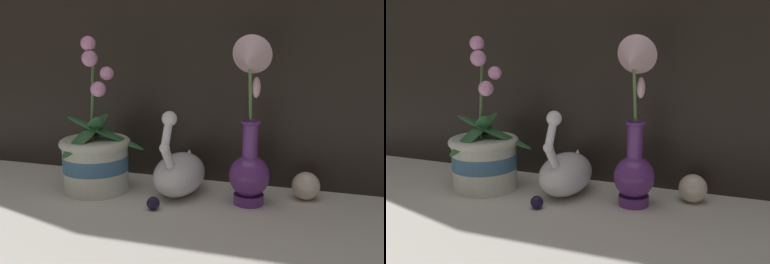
{
  "view_description": "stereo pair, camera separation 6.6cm",
  "coord_description": "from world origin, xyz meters",
  "views": [
    {
      "loc": [
        0.31,
        -0.82,
        0.36
      ],
      "look_at": [
        0.01,
        0.13,
        0.15
      ],
      "focal_mm": 42.0,
      "sensor_mm": 36.0,
      "label": 1
    },
    {
      "loc": [
        0.38,
        -0.8,
        0.36
      ],
      "look_at": [
        0.01,
        0.13,
        0.15
      ],
      "focal_mm": 42.0,
      "sensor_mm": 36.0,
      "label": 2
    }
  ],
  "objects": [
    {
      "name": "orchid_potted_plant",
      "position": [
        -0.22,
        0.1,
        0.08
      ],
      "size": [
        0.21,
        0.21,
        0.37
      ],
      "color": "beige",
      "rests_on": "ground_plane"
    },
    {
      "name": "blue_vase",
      "position": [
        0.15,
        0.11,
        0.15
      ],
      "size": [
        0.09,
        0.12,
        0.37
      ],
      "color": "#602D7F",
      "rests_on": "ground_plane"
    },
    {
      "name": "swan_figurine",
      "position": [
        -0.02,
        0.13,
        0.05
      ],
      "size": [
        0.11,
        0.21,
        0.21
      ],
      "color": "white",
      "rests_on": "ground_plane"
    },
    {
      "name": "glass_bauble",
      "position": [
        -0.04,
        0.02,
        0.01
      ],
      "size": [
        0.03,
        0.03,
        0.03
      ],
      "color": "#191433",
      "rests_on": "ground_plane"
    },
    {
      "name": "glass_sphere",
      "position": [
        0.27,
        0.18,
        0.03
      ],
      "size": [
        0.06,
        0.06,
        0.06
      ],
      "color": "beige",
      "rests_on": "ground_plane"
    },
    {
      "name": "ground_plane",
      "position": [
        0.0,
        0.0,
        0.0
      ],
      "size": [
        2.8,
        2.8,
        0.0
      ],
      "primitive_type": "plane",
      "color": "beige"
    }
  ]
}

